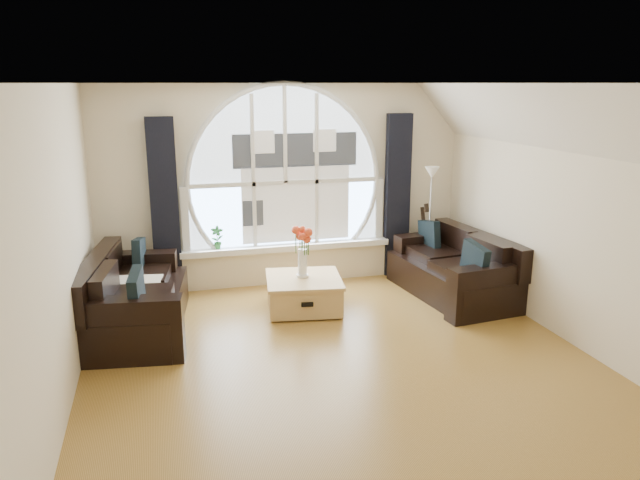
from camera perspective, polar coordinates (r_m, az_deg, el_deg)
The scene contains 21 objects.
ground at distance 6.09m, azimuth 2.25°, elevation -11.70°, with size 5.00×5.50×0.01m, color brown.
ceiling at distance 5.46m, azimuth 2.54°, elevation 14.60°, with size 5.00×5.50×0.01m, color silver.
wall_back at distance 8.24m, azimuth -3.36°, elevation 5.16°, with size 5.00×0.01×2.70m, color beige.
wall_front at distance 3.25m, azimuth 17.27°, elevation -10.61°, with size 5.00×0.01×2.70m, color beige.
wall_left at distance 5.45m, azimuth -23.59°, elevation -0.98°, with size 0.01×5.50×2.70m, color beige.
wall_right at distance 6.79m, azimuth 22.96°, elevation 1.98°, with size 0.01×5.50×2.70m, color beige.
attic_slope at distance 6.48m, azimuth 21.71°, elevation 10.51°, with size 0.92×5.50×0.72m, color silver.
arched_window at distance 8.17m, azimuth -3.35°, elevation 7.03°, with size 2.60×0.06×2.15m, color silver.
window_sill at distance 8.32m, azimuth -3.13°, elevation -0.66°, with size 2.90×0.22×0.08m, color white.
window_frame at distance 8.14m, azimuth -3.30°, elevation 7.00°, with size 2.76×0.08×2.15m, color white.
neighbor_house at distance 8.20m, azimuth -2.28°, elevation 6.19°, with size 1.70×0.02×1.50m, color silver.
curtain_left at distance 7.99m, azimuth -14.47°, elevation 2.96°, with size 0.35×0.12×2.30m, color black.
curtain_right at distance 8.63m, azimuth 7.31°, elevation 4.14°, with size 0.35×0.12×2.30m, color black.
sofa_left at distance 7.06m, azimuth -17.06°, elevation -5.07°, with size 0.97×1.95×0.87m, color black.
sofa_right at distance 8.00m, azimuth 12.44°, elevation -2.44°, with size 0.93×1.86×0.83m, color black.
coffee_chest at distance 7.42m, azimuth -1.54°, elevation -4.91°, with size 0.90×0.90×0.44m, color tan.
throw_blanket at distance 7.00m, azimuth -17.13°, elevation -4.39°, with size 0.55×0.55×0.10m, color silver.
vase_flowers at distance 7.29m, azimuth -1.68°, elevation -0.57°, with size 0.24×0.24×0.70m, color white.
floor_lamp at distance 8.52m, azimuth 10.31°, elevation 1.49°, with size 0.24×0.24×1.60m, color #B2B2B2.
guitar at distance 8.82m, azimuth 9.60°, elevation 0.16°, with size 0.36×0.24×1.06m, color brown.
potted_plant at distance 8.14m, azimuth -9.69°, elevation 0.22°, with size 0.16×0.11×0.31m, color #1E6023.
Camera 1 is at (-1.64, -5.21, 2.70)m, focal length 33.86 mm.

